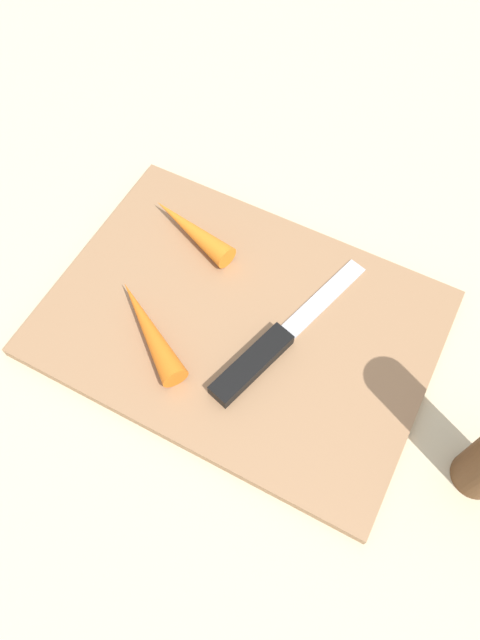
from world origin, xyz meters
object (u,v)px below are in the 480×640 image
carrot_short (191,229)px  cutting_board (240,323)px  knife (262,355)px  carrot_long (149,329)px

carrot_short → cutting_board: bearing=160.6°
knife → carrot_long: bearing=121.4°
cutting_board → carrot_short: carrot_short is taller
cutting_board → carrot_short: bearing=144.4°
cutting_board → carrot_long: size_ratio=3.17×
knife → cutting_board: bearing=70.7°
carrot_long → cutting_board: bearing=-107.7°
cutting_board → carrot_short: 0.11m
cutting_board → knife: knife is taller
cutting_board → carrot_long: (-0.07, -0.05, 0.02)m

